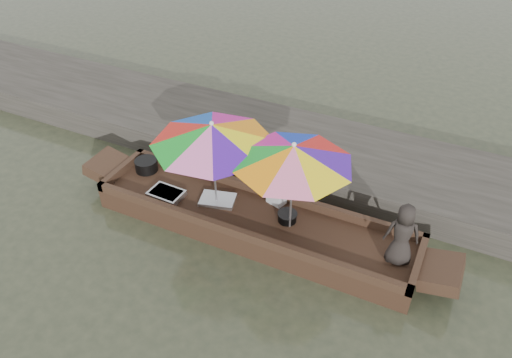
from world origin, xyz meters
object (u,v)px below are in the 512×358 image
at_px(cooking_pot, 146,165).
at_px(umbrella_stern, 292,187).
at_px(umbrella_bow, 214,165).
at_px(tray_crayfish, 166,194).
at_px(vendor, 402,235).
at_px(boat_hull, 253,223).
at_px(tray_scallop, 218,200).
at_px(charcoal_grill, 287,217).
at_px(supply_bag, 277,196).

relative_size(cooking_pot, umbrella_stern, 0.23).
bearing_deg(umbrella_bow, cooking_pot, 170.57).
height_order(tray_crayfish, vendor, vendor).
bearing_deg(cooking_pot, boat_hull, -6.63).
distance_m(tray_scallop, charcoal_grill, 1.22).
height_order(charcoal_grill, umbrella_stern, umbrella_stern).
distance_m(boat_hull, umbrella_stern, 1.14).
relative_size(tray_crayfish, umbrella_stern, 0.32).
distance_m(cooking_pot, umbrella_stern, 2.98).
height_order(boat_hull, umbrella_stern, umbrella_stern).
distance_m(boat_hull, supply_bag, 0.58).
relative_size(vendor, umbrella_stern, 0.58).
bearing_deg(vendor, boat_hull, -14.40).
bearing_deg(boat_hull, tray_crayfish, -172.24).
relative_size(boat_hull, charcoal_grill, 17.99).
bearing_deg(cooking_pot, charcoal_grill, -3.15).
bearing_deg(cooking_pot, supply_bag, 4.34).
bearing_deg(boat_hull, umbrella_bow, 180.00).
bearing_deg(umbrella_bow, charcoal_grill, 5.08).
xyz_separation_m(tray_crayfish, umbrella_bow, (0.84, 0.21, 0.73)).
xyz_separation_m(umbrella_bow, umbrella_stern, (1.31, 0.00, 0.00)).
relative_size(tray_scallop, supply_bag, 2.04).
bearing_deg(tray_scallop, tray_crayfish, -162.98).
xyz_separation_m(tray_crayfish, umbrella_stern, (2.15, 0.21, 0.73)).
distance_m(tray_crayfish, umbrella_bow, 1.13).
height_order(tray_crayfish, tray_scallop, tray_crayfish).
relative_size(boat_hull, tray_scallop, 9.28).
bearing_deg(tray_crayfish, umbrella_stern, 5.50).
height_order(boat_hull, supply_bag, supply_bag).
relative_size(cooking_pot, vendor, 0.40).
xyz_separation_m(charcoal_grill, supply_bag, (-0.33, 0.34, 0.06)).
xyz_separation_m(boat_hull, umbrella_bow, (-0.68, 0.00, 0.95)).
bearing_deg(tray_crayfish, boat_hull, 7.76).
bearing_deg(umbrella_stern, umbrella_bow, 180.00).
distance_m(umbrella_bow, umbrella_stern, 1.31).
height_order(vendor, umbrella_stern, umbrella_stern).
relative_size(tray_crayfish, tray_scallop, 1.00).
bearing_deg(charcoal_grill, boat_hull, -168.71).
distance_m(cooking_pot, tray_scallop, 1.60).
bearing_deg(umbrella_stern, cooking_pot, 174.81).
bearing_deg(umbrella_stern, charcoal_grill, 129.33).
xyz_separation_m(cooking_pot, vendor, (4.56, -0.26, 0.40)).
height_order(vendor, umbrella_bow, umbrella_bow).
bearing_deg(tray_scallop, vendor, -0.91).
relative_size(cooking_pot, charcoal_grill, 1.36).
relative_size(charcoal_grill, umbrella_bow, 0.15).
relative_size(cooking_pot, tray_scallop, 0.70).
height_order(charcoal_grill, supply_bag, supply_bag).
bearing_deg(supply_bag, charcoal_grill, -45.78).
bearing_deg(vendor, umbrella_bow, -14.41).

